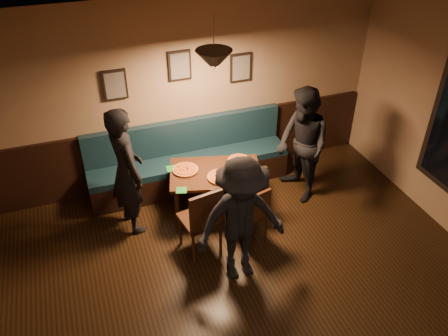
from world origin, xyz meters
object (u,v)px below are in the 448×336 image
(dining_table, at_px, (216,191))
(soda_glass, at_px, (264,172))
(chair_near_left, at_px, (200,218))
(diner_left, at_px, (127,171))
(booth_bench, at_px, (189,158))
(diner_right, at_px, (302,146))
(diner_front, at_px, (241,221))
(tabasco_bottle, at_px, (256,164))
(chair_near_right, at_px, (249,213))

(dining_table, bearing_deg, soda_glass, -15.00)
(chair_near_left, bearing_deg, soda_glass, 8.22)
(diner_left, bearing_deg, booth_bench, -70.39)
(diner_right, height_order, soda_glass, diner_right)
(diner_right, bearing_deg, diner_front, -53.95)
(booth_bench, bearing_deg, chair_near_left, -100.71)
(diner_front, height_order, tabasco_bottle, diner_front)
(soda_glass, distance_m, tabasco_bottle, 0.26)
(soda_glass, bearing_deg, dining_table, 150.00)
(diner_right, relative_size, tabasco_bottle, 15.53)
(dining_table, xyz_separation_m, soda_glass, (0.58, -0.33, 0.41))
(dining_table, distance_m, diner_right, 1.38)
(diner_front, bearing_deg, diner_left, 129.26)
(tabasco_bottle, bearing_deg, diner_front, -120.08)
(soda_glass, relative_size, tabasco_bottle, 1.45)
(diner_left, distance_m, soda_glass, 1.80)
(chair_near_left, height_order, diner_left, diner_left)
(chair_near_right, bearing_deg, diner_front, -136.40)
(soda_glass, bearing_deg, chair_near_right, -134.08)
(booth_bench, height_order, soda_glass, booth_bench)
(chair_near_left, bearing_deg, chair_near_right, -12.92)
(soda_glass, bearing_deg, diner_left, 166.90)
(diner_right, bearing_deg, chair_near_left, -74.72)
(dining_table, bearing_deg, tabasco_bottle, 6.96)
(diner_right, bearing_deg, chair_near_right, -62.92)
(chair_near_left, distance_m, tabasco_bottle, 1.18)
(dining_table, distance_m, soda_glass, 0.78)
(dining_table, relative_size, diner_front, 0.75)
(booth_bench, distance_m, soda_glass, 1.29)
(booth_bench, height_order, dining_table, booth_bench)
(dining_table, height_order, chair_near_right, chair_near_right)
(booth_bench, bearing_deg, tabasco_bottle, -45.96)
(chair_near_left, height_order, diner_front, diner_front)
(diner_right, relative_size, diner_front, 1.04)
(booth_bench, xyz_separation_m, chair_near_right, (0.40, -1.39, -0.08))
(chair_near_right, bearing_deg, diner_right, 16.86)
(booth_bench, height_order, chair_near_right, booth_bench)
(chair_near_left, relative_size, diner_front, 0.62)
(booth_bench, relative_size, diner_front, 1.83)
(booth_bench, relative_size, soda_glass, 18.81)
(diner_left, bearing_deg, chair_near_right, -131.20)
(diner_front, relative_size, soda_glass, 10.29)
(chair_near_left, relative_size, tabasco_bottle, 9.18)
(chair_near_left, distance_m, diner_left, 1.11)
(chair_near_left, height_order, chair_near_right, chair_near_left)
(booth_bench, xyz_separation_m, dining_table, (0.18, -0.69, -0.17))
(diner_left, bearing_deg, tabasco_bottle, -107.15)
(dining_table, height_order, chair_near_left, chair_near_left)
(soda_glass, xyz_separation_m, tabasco_bottle, (-0.02, 0.26, -0.02))
(tabasco_bottle, bearing_deg, chair_near_left, -149.39)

